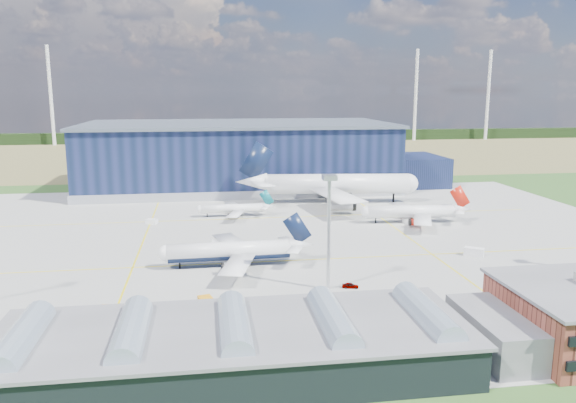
% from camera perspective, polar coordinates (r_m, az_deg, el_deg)
% --- Properties ---
extents(ground, '(600.00, 600.00, 0.00)m').
position_cam_1_polar(ground, '(139.48, -2.64, -4.93)').
color(ground, '#2D5620').
rests_on(ground, ground).
extents(apron, '(220.00, 160.00, 0.08)m').
position_cam_1_polar(apron, '(149.07, -3.03, -3.86)').
color(apron, gray).
rests_on(apron, ground).
extents(farmland, '(600.00, 220.00, 0.01)m').
position_cam_1_polar(farmland, '(355.69, -6.29, 4.89)').
color(farmland, olive).
rests_on(farmland, ground).
extents(treeline, '(600.00, 8.00, 8.00)m').
position_cam_1_polar(treeline, '(434.92, -6.73, 6.56)').
color(treeline, black).
rests_on(treeline, ground).
extents(hangar, '(145.00, 62.00, 26.10)m').
position_cam_1_polar(hangar, '(230.30, -4.39, 4.42)').
color(hangar, '#101B37').
rests_on(hangar, ground).
extents(glass_concourse, '(78.00, 23.00, 8.60)m').
position_cam_1_polar(glass_concourse, '(81.57, -2.85, -14.27)').
color(glass_concourse, black).
rests_on(glass_concourse, ground).
extents(light_mast_center, '(2.60, 2.60, 23.00)m').
position_cam_1_polar(light_mast_center, '(108.47, 4.19, -1.24)').
color(light_mast_center, silver).
rests_on(light_mast_center, ground).
extents(airliner_navy, '(35.74, 34.99, 11.47)m').
position_cam_1_polar(airliner_navy, '(125.83, -6.00, -4.06)').
color(airliner_navy, white).
rests_on(airliner_navy, ground).
extents(airliner_red, '(36.27, 35.62, 10.88)m').
position_cam_1_polar(airliner_red, '(169.79, 12.38, -0.37)').
color(airliner_red, white).
rests_on(airliner_red, ground).
extents(airliner_widebody, '(70.78, 69.55, 20.87)m').
position_cam_1_polar(airliner_widebody, '(195.76, 5.01, 2.85)').
color(airliner_widebody, white).
rests_on(airliner_widebody, ground).
extents(airliner_regional, '(25.18, 24.65, 8.08)m').
position_cam_1_polar(airliner_regional, '(175.50, -5.71, -0.25)').
color(airliner_regional, white).
rests_on(airliner_regional, ground).
extents(gse_tug_a, '(3.26, 4.32, 1.60)m').
position_cam_1_polar(gse_tug_a, '(105.07, -8.31, -10.09)').
color(gse_tug_a, orange).
rests_on(gse_tug_a, ground).
extents(gse_tug_b, '(2.20, 2.99, 1.20)m').
position_cam_1_polar(gse_tug_b, '(106.12, -18.11, -10.45)').
color(gse_tug_b, orange).
rests_on(gse_tug_b, ground).
extents(gse_van_a, '(6.34, 3.32, 2.65)m').
position_cam_1_polar(gse_van_a, '(138.79, -6.48, -4.51)').
color(gse_van_a, white).
rests_on(gse_van_a, ground).
extents(gse_cart_a, '(3.01, 3.66, 1.37)m').
position_cam_1_polar(gse_cart_a, '(170.16, 12.10, -1.97)').
color(gse_cart_a, white).
rests_on(gse_cart_a, ground).
extents(gse_van_b, '(4.86, 4.28, 2.06)m').
position_cam_1_polar(gse_van_b, '(141.06, 18.37, -4.89)').
color(gse_van_b, white).
rests_on(gse_van_b, ground).
extents(gse_tug_c, '(2.48, 3.32, 1.31)m').
position_cam_1_polar(gse_tug_c, '(203.96, 4.34, 0.42)').
color(gse_tug_c, orange).
rests_on(gse_tug_c, ground).
extents(gse_cart_b, '(3.92, 3.37, 1.43)m').
position_cam_1_polar(gse_cart_b, '(170.62, -13.68, -1.99)').
color(gse_cart_b, white).
rests_on(gse_cart_b, ground).
extents(car_a, '(3.52, 2.10, 1.12)m').
position_cam_1_polar(car_a, '(113.75, 6.35, -8.48)').
color(car_a, '#99999E').
rests_on(car_a, ground).
extents(car_b, '(4.31, 2.85, 1.34)m').
position_cam_1_polar(car_b, '(116.71, 25.79, -9.00)').
color(car_b, '#99999E').
rests_on(car_b, ground).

